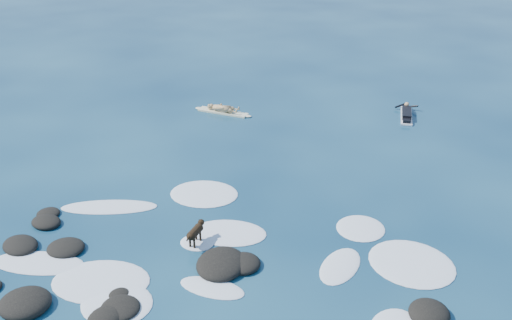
% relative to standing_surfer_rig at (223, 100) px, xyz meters
% --- Properties ---
extents(ground, '(160.00, 160.00, 0.00)m').
position_rel_standing_surfer_rig_xyz_m(ground, '(4.97, -9.90, -0.69)').
color(ground, '#0A2642').
rests_on(ground, ground).
extents(reef_rocks, '(13.92, 5.36, 0.52)m').
position_rel_standing_surfer_rig_xyz_m(reef_rocks, '(3.54, -12.70, -0.58)').
color(reef_rocks, black).
rests_on(reef_rocks, ground).
extents(breaking_foam, '(13.80, 8.43, 0.12)m').
position_rel_standing_surfer_rig_xyz_m(breaking_foam, '(4.79, -10.79, -0.68)').
color(breaking_foam, white).
rests_on(breaking_foam, ground).
extents(standing_surfer_rig, '(3.05, 0.61, 1.74)m').
position_rel_standing_surfer_rig_xyz_m(standing_surfer_rig, '(0.00, 0.00, 0.00)').
color(standing_surfer_rig, '#EDEABD').
rests_on(standing_surfer_rig, ground).
extents(paddling_surfer_rig, '(1.14, 2.58, 0.44)m').
position_rel_standing_surfer_rig_xyz_m(paddling_surfer_rig, '(8.52, 2.74, -0.53)').
color(paddling_surfer_rig, white).
rests_on(paddling_surfer_rig, ground).
extents(dog, '(0.32, 1.15, 0.73)m').
position_rel_standing_surfer_rig_xyz_m(dog, '(3.69, -10.48, -0.20)').
color(dog, black).
rests_on(dog, ground).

